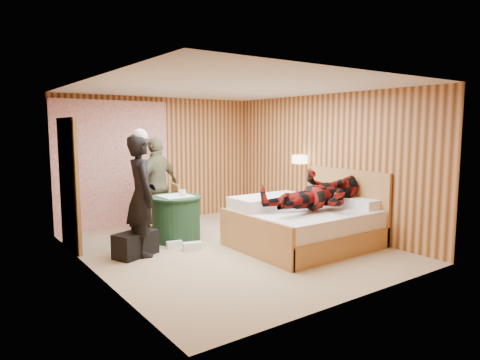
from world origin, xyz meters
TOP-DOWN VIEW (x-y plane):
  - floor at (0.00, 0.00)m, footprint 4.20×5.00m
  - ceiling at (0.00, 0.00)m, footprint 4.20×5.00m
  - wall_back at (0.00, 2.50)m, footprint 4.20×0.02m
  - wall_left at (-2.10, 0.00)m, footprint 0.02×5.00m
  - wall_right at (2.10, 0.00)m, footprint 0.02×5.00m
  - curtain at (-1.00, 2.43)m, footprint 2.20×0.08m
  - doorway at (-2.06, 1.40)m, footprint 0.06×0.90m
  - wall_lamp at (1.92, 0.45)m, footprint 0.26×0.24m
  - bed at (1.12, -0.57)m, footprint 2.18×1.72m
  - nightstand at (1.88, 0.36)m, footprint 0.40×0.54m
  - round_table at (-0.47, 0.91)m, footprint 0.86×0.86m
  - chair_far at (-0.46, 1.59)m, footprint 0.46×0.46m
  - chair_near at (-0.29, 1.49)m, footprint 0.45×0.45m
  - duffel_bag at (-1.38, 0.44)m, footprint 0.72×0.55m
  - sneaker_left at (-0.71, 0.50)m, footprint 0.26×0.14m
  - sneaker_right at (-0.55, 0.22)m, footprint 0.31×0.19m
  - woman_standing at (-1.27, 0.45)m, footprint 0.52×0.71m
  - man_at_table at (-0.47, 1.63)m, footprint 1.09×0.79m
  - man_on_bed at (1.15, -0.80)m, footprint 0.86×0.67m
  - book_lower at (1.88, 0.31)m, footprint 0.21×0.26m
  - book_upper at (1.88, 0.31)m, footprint 0.27×0.27m
  - cup_nightstand at (1.88, 0.49)m, footprint 0.10×0.10m
  - cup_table at (-0.37, 0.86)m, footprint 0.14×0.14m

SIDE VIEW (x-z plane):
  - floor at x=0.00m, z-range -0.01..0.01m
  - sneaker_left at x=-0.71m, z-range 0.00..0.11m
  - sneaker_right at x=-0.55m, z-range 0.00..0.13m
  - duffel_bag at x=-1.38m, z-range 0.00..0.36m
  - nightstand at x=1.88m, z-range 0.01..0.53m
  - bed at x=1.12m, z-range -0.25..0.93m
  - round_table at x=-0.47m, z-range 0.00..0.77m
  - chair_near at x=-0.29m, z-range 0.07..0.95m
  - book_lower at x=1.88m, z-range 0.53..0.55m
  - chair_far at x=-0.46m, z-range 0.07..1.00m
  - book_upper at x=1.88m, z-range 0.55..0.56m
  - cup_nightstand at x=1.88m, z-range 0.53..0.62m
  - cup_table at x=-0.37m, z-range 0.76..0.86m
  - man_at_table at x=-0.47m, z-range 0.00..1.72m
  - woman_standing at x=-1.27m, z-range 0.00..1.80m
  - man_on_bed at x=1.15m, z-range 0.14..1.91m
  - doorway at x=-2.06m, z-range 0.00..2.05m
  - curtain at x=-1.00m, z-range 0.00..2.40m
  - wall_back at x=0.00m, z-range 0.00..2.50m
  - wall_left at x=-2.10m, z-range 0.00..2.50m
  - wall_right at x=2.10m, z-range 0.00..2.50m
  - wall_lamp at x=1.92m, z-range 1.22..1.38m
  - ceiling at x=0.00m, z-range 2.50..2.50m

